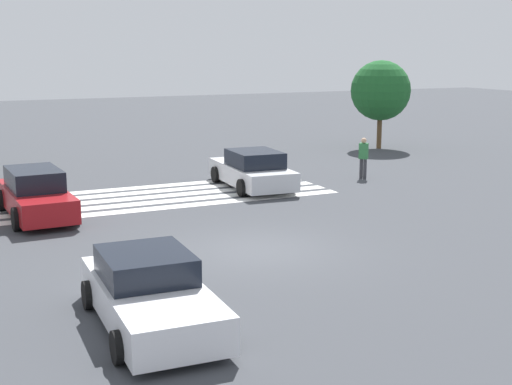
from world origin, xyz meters
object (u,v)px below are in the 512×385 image
at_px(pedestrian, 363,156).
at_px(tree_corner_a, 381,91).
at_px(car_0, 253,170).
at_px(car_2, 150,293).
at_px(car_1, 36,195).

relative_size(pedestrian, tree_corner_a, 0.36).
height_order(car_0, car_2, car_0).
xyz_separation_m(pedestrian, tree_corner_a, (-5.85, -7.28, 2.15)).
xyz_separation_m(car_1, tree_corner_a, (-19.19, -8.67, 2.37)).
relative_size(car_0, tree_corner_a, 1.05).
xyz_separation_m(car_0, car_1, (8.34, 1.52, 0.05)).
bearing_deg(tree_corner_a, car_1, 24.31).
bearing_deg(car_1, car_0, 98.01).
xyz_separation_m(car_0, pedestrian, (-5.00, 0.13, 0.27)).
xyz_separation_m(car_2, tree_corner_a, (-18.55, -19.01, 2.46)).
bearing_deg(car_2, tree_corner_a, 137.76).
distance_m(car_1, tree_corner_a, 21.19).
relative_size(car_2, tree_corner_a, 1.00).
height_order(car_0, tree_corner_a, tree_corner_a).
xyz_separation_m(car_0, car_2, (7.70, 11.86, -0.04)).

